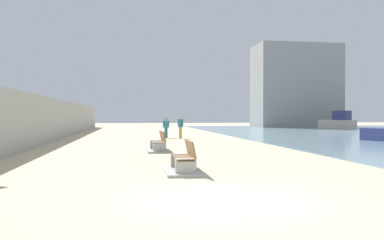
{
  "coord_description": "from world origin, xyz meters",
  "views": [
    {
      "loc": [
        -2.06,
        -7.8,
        1.74
      ],
      "look_at": [
        1.12,
        12.43,
        1.48
      ],
      "focal_mm": 36.53,
      "sensor_mm": 36.0,
      "label": 1
    }
  ],
  "objects_px": {
    "bench_near": "(184,165)",
    "person_walking": "(166,126)",
    "bench_far": "(158,147)",
    "person_standing": "(180,125)",
    "boat_far_right": "(338,122)"
  },
  "relations": [
    {
      "from": "bench_near",
      "to": "bench_far",
      "type": "bearing_deg",
      "value": 92.24
    },
    {
      "from": "bench_near",
      "to": "person_standing",
      "type": "relative_size",
      "value": 1.25
    },
    {
      "from": "bench_near",
      "to": "person_walking",
      "type": "height_order",
      "value": "person_walking"
    },
    {
      "from": "person_standing",
      "to": "boat_far_right",
      "type": "distance_m",
      "value": 28.13
    },
    {
      "from": "bench_far",
      "to": "person_standing",
      "type": "bearing_deg",
      "value": 76.76
    },
    {
      "from": "boat_far_right",
      "to": "person_standing",
      "type": "bearing_deg",
      "value": -142.43
    },
    {
      "from": "bench_near",
      "to": "boat_far_right",
      "type": "distance_m",
      "value": 41.88
    },
    {
      "from": "bench_near",
      "to": "person_walking",
      "type": "xyz_separation_m",
      "value": [
        1.07,
        17.78,
        0.66
      ]
    },
    {
      "from": "bench_far",
      "to": "person_walking",
      "type": "xyz_separation_m",
      "value": [
        1.34,
        10.79,
        0.66
      ]
    },
    {
      "from": "person_walking",
      "to": "bench_near",
      "type": "bearing_deg",
      "value": -93.43
    },
    {
      "from": "bench_far",
      "to": "person_walking",
      "type": "height_order",
      "value": "person_walking"
    },
    {
      "from": "bench_near",
      "to": "bench_far",
      "type": "xyz_separation_m",
      "value": [
        -0.27,
        6.99,
        0.0
      ]
    },
    {
      "from": "person_standing",
      "to": "bench_near",
      "type": "bearing_deg",
      "value": -96.95
    },
    {
      "from": "person_standing",
      "to": "boat_far_right",
      "type": "height_order",
      "value": "boat_far_right"
    },
    {
      "from": "bench_near",
      "to": "person_walking",
      "type": "distance_m",
      "value": 17.82
    }
  ]
}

